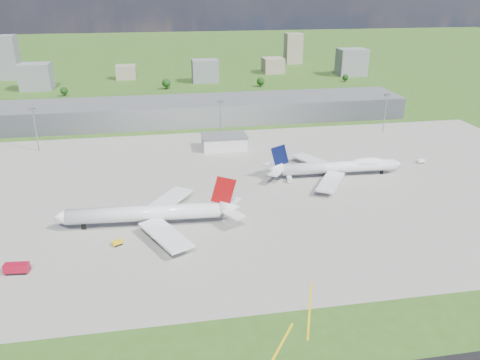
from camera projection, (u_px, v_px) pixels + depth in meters
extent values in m
plane|color=#33541A|center=(200.00, 126.00, 327.88)|extent=(1400.00, 1400.00, 0.00)
cube|color=gray|center=(241.00, 188.00, 229.54)|extent=(360.00, 190.00, 0.08)
cube|color=slate|center=(198.00, 111.00, 338.59)|extent=(300.00, 42.00, 15.00)
cube|color=silver|center=(224.00, 142.00, 282.48)|extent=(26.00, 16.00, 8.00)
cylinder|color=gray|center=(36.00, 131.00, 275.65)|extent=(0.70, 0.70, 25.00)
cube|color=gray|center=(32.00, 109.00, 270.68)|extent=(3.50, 2.00, 1.20)
cylinder|color=gray|center=(221.00, 122.00, 292.80)|extent=(0.70, 0.70, 25.00)
cube|color=gray|center=(220.00, 102.00, 287.82)|extent=(3.50, 2.00, 1.20)
cylinder|color=gray|center=(385.00, 114.00, 309.94)|extent=(0.70, 0.70, 25.00)
cube|color=gray|center=(387.00, 95.00, 304.97)|extent=(3.50, 2.00, 1.20)
cylinder|color=white|center=(144.00, 213.00, 191.04)|extent=(62.49, 10.23, 6.44)
cone|color=white|center=(59.00, 217.00, 187.66)|extent=(5.75, 6.75, 6.44)
cone|color=white|center=(230.00, 207.00, 194.25)|extent=(8.96, 6.95, 6.44)
cube|color=maroon|center=(139.00, 218.00, 191.61)|extent=(51.08, 5.75, 1.39)
cube|color=white|center=(165.00, 235.00, 178.70)|extent=(21.08, 29.27, 0.97)
cube|color=white|center=(168.00, 201.00, 206.71)|extent=(23.44, 28.58, 0.97)
cube|color=#94080B|center=(224.00, 191.00, 190.98)|extent=(10.70, 1.19, 12.96)
cylinder|color=#38383D|center=(159.00, 235.00, 182.92)|extent=(6.10, 3.79, 3.43)
cylinder|color=#38383D|center=(162.00, 209.00, 203.55)|extent=(6.10, 3.79, 3.43)
cube|color=black|center=(160.00, 228.00, 189.04)|extent=(1.79, 1.39, 2.68)
cube|color=black|center=(161.00, 217.00, 197.88)|extent=(1.79, 1.39, 2.68)
cube|color=black|center=(84.00, 226.00, 190.35)|extent=(1.79, 1.39, 2.68)
cylinder|color=white|center=(338.00, 167.00, 240.97)|extent=(59.45, 8.17, 5.93)
cone|color=white|center=(397.00, 164.00, 244.85)|extent=(5.00, 6.10, 5.93)
cone|color=white|center=(275.00, 169.00, 236.61)|extent=(7.87, 6.21, 5.93)
cube|color=navy|center=(342.00, 170.00, 241.91)|extent=(48.66, 4.27, 1.24)
ellipsoid|color=white|center=(367.00, 162.00, 242.15)|extent=(19.18, 6.64, 5.33)
cube|color=white|center=(314.00, 161.00, 253.85)|extent=(20.06, 27.60, 0.86)
cube|color=white|center=(331.00, 182.00, 227.34)|extent=(21.48, 27.16, 0.86)
cube|color=#070F39|center=(280.00, 156.00, 234.19)|extent=(9.53, 0.84, 11.55)
cylinder|color=#38383D|center=(324.00, 168.00, 249.60)|extent=(5.37, 3.26, 3.06)
cylinder|color=#38383D|center=(309.00, 162.00, 257.66)|extent=(5.37, 3.26, 3.06)
cylinder|color=#38383D|center=(334.00, 180.00, 233.88)|extent=(5.37, 3.26, 3.06)
cylinder|color=#38383D|center=(329.00, 188.00, 224.48)|extent=(5.37, 3.26, 3.06)
cube|color=black|center=(325.00, 172.00, 245.78)|extent=(1.57, 1.20, 2.39)
cube|color=black|center=(330.00, 178.00, 237.92)|extent=(1.57, 1.20, 2.39)
cube|color=black|center=(382.00, 172.00, 245.45)|extent=(1.57, 1.20, 2.39)
cube|color=maroon|center=(17.00, 268.00, 161.20)|extent=(8.46, 3.77, 3.29)
cube|color=black|center=(18.00, 272.00, 161.84)|extent=(7.25, 3.82, 0.70)
cube|color=yellow|center=(117.00, 243.00, 178.71)|extent=(4.42, 3.79, 1.53)
cube|color=black|center=(117.00, 244.00, 179.01)|extent=(3.97, 3.60, 0.70)
cube|color=silver|center=(289.00, 179.00, 235.95)|extent=(3.07, 5.49, 2.28)
cube|color=black|center=(289.00, 181.00, 236.39)|extent=(3.06, 4.74, 0.70)
cube|color=white|center=(421.00, 161.00, 260.33)|extent=(4.28, 2.47, 1.80)
cube|color=black|center=(421.00, 162.00, 260.68)|extent=(3.69, 2.47, 0.70)
cube|color=slate|center=(36.00, 77.00, 437.61)|extent=(28.00, 22.00, 24.00)
cube|color=gray|center=(126.00, 72.00, 488.34)|extent=(20.00, 18.00, 14.00)
cube|color=slate|center=(205.00, 71.00, 472.01)|extent=(26.00, 20.00, 22.00)
cube|color=gray|center=(273.00, 65.00, 521.97)|extent=(22.00, 24.00, 16.00)
cube|color=slate|center=(352.00, 62.00, 504.86)|extent=(30.00, 22.00, 28.00)
cube|color=slate|center=(7.00, 57.00, 481.97)|extent=(22.00, 20.00, 44.00)
cube|color=gray|center=(293.00, 48.00, 578.80)|extent=(20.00, 18.00, 36.00)
cylinder|color=#382314|center=(65.00, 95.00, 414.58)|extent=(0.70, 0.70, 3.00)
sphere|color=black|center=(64.00, 91.00, 413.27)|extent=(6.75, 6.75, 6.75)
cylinder|color=#382314|center=(166.00, 87.00, 442.11)|extent=(0.70, 0.70, 3.60)
sphere|color=black|center=(166.00, 83.00, 440.54)|extent=(8.10, 8.10, 8.10)
cylinder|color=#382314|center=(261.00, 85.00, 451.64)|extent=(0.70, 0.70, 3.40)
sphere|color=black|center=(261.00, 81.00, 450.15)|extent=(7.65, 7.65, 7.65)
cylinder|color=#382314|center=(345.00, 81.00, 474.86)|extent=(0.70, 0.70, 2.80)
sphere|color=black|center=(345.00, 77.00, 473.64)|extent=(6.30, 6.30, 6.30)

